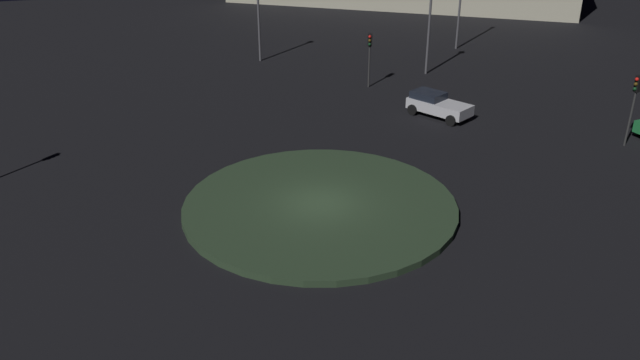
# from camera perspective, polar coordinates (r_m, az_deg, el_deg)

# --- Properties ---
(ground_plane) EXTENTS (121.99, 121.99, 0.00)m
(ground_plane) POSITION_cam_1_polar(r_m,az_deg,el_deg) (29.84, 0.00, -2.54)
(ground_plane) COLOR black
(roundabout_island) EXTENTS (12.60, 12.60, 0.31)m
(roundabout_island) POSITION_cam_1_polar(r_m,az_deg,el_deg) (29.77, 0.00, -2.28)
(roundabout_island) COLOR #263823
(roundabout_island) RESTS_ON ground_plane
(car_silver) EXTENTS (3.46, 4.31, 1.45)m
(car_silver) POSITION_cam_1_polar(r_m,az_deg,el_deg) (41.65, 10.31, 6.57)
(car_silver) COLOR silver
(car_silver) RESTS_ON ground_plane
(traffic_light_west_near) EXTENTS (0.37, 0.32, 4.08)m
(traffic_light_west_near) POSITION_cam_1_polar(r_m,az_deg,el_deg) (39.64, 26.02, 6.64)
(traffic_light_west_near) COLOR #2D2D2D
(traffic_light_west_near) RESTS_ON ground_plane
(traffic_light_southwest) EXTENTS (0.37, 0.40, 3.85)m
(traffic_light_southwest) POSITION_cam_1_polar(r_m,az_deg,el_deg) (46.39, 4.40, 11.43)
(traffic_light_southwest) COLOR #2D2D2D
(traffic_light_southwest) RESTS_ON ground_plane
(streetlamp_southwest_near) EXTENTS (0.55, 0.55, 7.68)m
(streetlamp_southwest_near) POSITION_cam_1_polar(r_m,az_deg,el_deg) (49.73, 9.74, 14.98)
(streetlamp_southwest_near) COLOR #4C4C51
(streetlamp_southwest_near) RESTS_ON ground_plane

